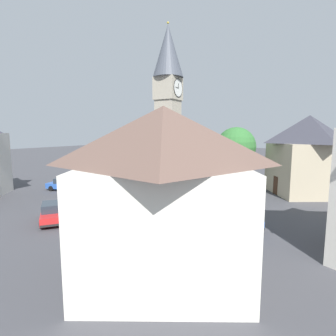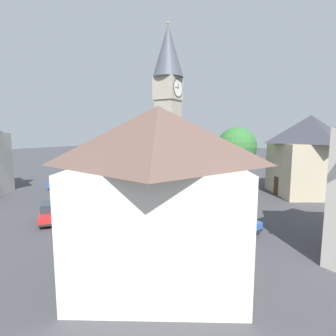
{
  "view_description": "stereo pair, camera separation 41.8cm",
  "coord_description": "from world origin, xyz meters",
  "px_view_note": "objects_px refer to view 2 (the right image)",
  "views": [
    {
      "loc": [
        26.37,
        15.72,
        7.22
      ],
      "look_at": [
        0.0,
        0.0,
        3.1
      ],
      "focal_mm": 28.82,
      "sensor_mm": 36.0,
      "label": 1
    },
    {
      "loc": [
        26.16,
        16.07,
        7.22
      ],
      "look_at": [
        0.0,
        0.0,
        3.1
      ],
      "focal_mm": 28.82,
      "sensor_mm": 36.0,
      "label": 2
    }
  ],
  "objects_px": {
    "car_black_far": "(52,212)",
    "building_shop_left": "(158,194)",
    "car_silver_kerb": "(65,184)",
    "road_sign": "(150,171)",
    "tree": "(237,147)",
    "car_white_side": "(232,219)",
    "pedestrian": "(97,179)",
    "building_corner_back": "(309,155)",
    "clock_tower": "(168,97)",
    "car_red_corner": "(204,173)",
    "car_blue_kerb": "(134,172)"
  },
  "relations": [
    {
      "from": "clock_tower",
      "to": "road_sign",
      "type": "height_order",
      "value": "clock_tower"
    },
    {
      "from": "road_sign",
      "to": "car_red_corner",
      "type": "bearing_deg",
      "value": 155.47
    },
    {
      "from": "car_blue_kerb",
      "to": "car_red_corner",
      "type": "height_order",
      "value": "same"
    },
    {
      "from": "car_white_side",
      "to": "building_corner_back",
      "type": "height_order",
      "value": "building_corner_back"
    },
    {
      "from": "car_blue_kerb",
      "to": "car_white_side",
      "type": "height_order",
      "value": "same"
    },
    {
      "from": "car_black_far",
      "to": "pedestrian",
      "type": "height_order",
      "value": "pedestrian"
    },
    {
      "from": "car_red_corner",
      "to": "car_white_side",
      "type": "relative_size",
      "value": 0.99
    },
    {
      "from": "car_silver_kerb",
      "to": "car_white_side",
      "type": "relative_size",
      "value": 0.99
    },
    {
      "from": "car_black_far",
      "to": "building_shop_left",
      "type": "bearing_deg",
      "value": 77.5
    },
    {
      "from": "car_black_far",
      "to": "car_silver_kerb",
      "type": "bearing_deg",
      "value": -132.13
    },
    {
      "from": "pedestrian",
      "to": "building_shop_left",
      "type": "xyz_separation_m",
      "value": [
        14.74,
        19.59,
        3.28
      ]
    },
    {
      "from": "car_silver_kerb",
      "to": "road_sign",
      "type": "relative_size",
      "value": 1.57
    },
    {
      "from": "car_red_corner",
      "to": "car_silver_kerb",
      "type": "bearing_deg",
      "value": -31.5
    },
    {
      "from": "car_black_far",
      "to": "pedestrian",
      "type": "relative_size",
      "value": 2.54
    },
    {
      "from": "car_black_far",
      "to": "car_blue_kerb",
      "type": "bearing_deg",
      "value": -158.42
    },
    {
      "from": "clock_tower",
      "to": "tree",
      "type": "xyz_separation_m",
      "value": [
        -9.05,
        5.11,
        -5.83
      ]
    },
    {
      "from": "pedestrian",
      "to": "car_red_corner",
      "type": "bearing_deg",
      "value": 147.01
    },
    {
      "from": "road_sign",
      "to": "car_blue_kerb",
      "type": "bearing_deg",
      "value": -122.46
    },
    {
      "from": "road_sign",
      "to": "building_corner_back",
      "type": "bearing_deg",
      "value": 102.76
    },
    {
      "from": "car_red_corner",
      "to": "pedestrian",
      "type": "xyz_separation_m",
      "value": [
        14.19,
        -9.21,
        0.25
      ]
    },
    {
      "from": "car_silver_kerb",
      "to": "tree",
      "type": "height_order",
      "value": "tree"
    },
    {
      "from": "building_corner_back",
      "to": "car_blue_kerb",
      "type": "bearing_deg",
      "value": -88.63
    },
    {
      "from": "car_black_far",
      "to": "building_shop_left",
      "type": "height_order",
      "value": "building_shop_left"
    },
    {
      "from": "tree",
      "to": "clock_tower",
      "type": "bearing_deg",
      "value": -29.48
    },
    {
      "from": "car_blue_kerb",
      "to": "car_red_corner",
      "type": "xyz_separation_m",
      "value": [
        -5.44,
        10.06,
        0.0
      ]
    },
    {
      "from": "car_silver_kerb",
      "to": "car_blue_kerb",
      "type": "bearing_deg",
      "value": 175.73
    },
    {
      "from": "pedestrian",
      "to": "road_sign",
      "type": "height_order",
      "value": "road_sign"
    },
    {
      "from": "car_red_corner",
      "to": "building_corner_back",
      "type": "bearing_deg",
      "value": 72.06
    },
    {
      "from": "pedestrian",
      "to": "building_corner_back",
      "type": "relative_size",
      "value": 0.16
    },
    {
      "from": "car_silver_kerb",
      "to": "building_corner_back",
      "type": "xyz_separation_m",
      "value": [
        -13.1,
        25.94,
        3.89
      ]
    },
    {
      "from": "car_red_corner",
      "to": "road_sign",
      "type": "distance_m",
      "value": 10.15
    },
    {
      "from": "road_sign",
      "to": "building_shop_left",
      "type": "bearing_deg",
      "value": 36.39
    },
    {
      "from": "tree",
      "to": "building_corner_back",
      "type": "bearing_deg",
      "value": 85.34
    },
    {
      "from": "car_white_side",
      "to": "road_sign",
      "type": "height_order",
      "value": "road_sign"
    },
    {
      "from": "car_blue_kerb",
      "to": "building_shop_left",
      "type": "xyz_separation_m",
      "value": [
        23.49,
        20.44,
        3.53
      ]
    },
    {
      "from": "road_sign",
      "to": "car_black_far",
      "type": "bearing_deg",
      "value": 7.84
    },
    {
      "from": "car_white_side",
      "to": "building_corner_back",
      "type": "relative_size",
      "value": 0.43
    },
    {
      "from": "tree",
      "to": "car_blue_kerb",
      "type": "bearing_deg",
      "value": -85.48
    },
    {
      "from": "car_silver_kerb",
      "to": "car_white_side",
      "type": "height_order",
      "value": "same"
    },
    {
      "from": "clock_tower",
      "to": "building_corner_back",
      "type": "xyz_separation_m",
      "value": [
        -8.35,
        13.7,
        -6.42
      ]
    },
    {
      "from": "clock_tower",
      "to": "pedestrian",
      "type": "distance_m",
      "value": 14.55
    },
    {
      "from": "car_blue_kerb",
      "to": "tree",
      "type": "bearing_deg",
      "value": 94.52
    },
    {
      "from": "car_black_far",
      "to": "road_sign",
      "type": "bearing_deg",
      "value": -172.16
    },
    {
      "from": "building_shop_left",
      "to": "tree",
      "type": "bearing_deg",
      "value": -170.79
    },
    {
      "from": "clock_tower",
      "to": "building_shop_left",
      "type": "xyz_separation_m",
      "value": [
        15.75,
        9.13,
        -6.78
      ]
    },
    {
      "from": "car_black_far",
      "to": "road_sign",
      "type": "height_order",
      "value": "road_sign"
    },
    {
      "from": "car_white_side",
      "to": "tree",
      "type": "relative_size",
      "value": 0.57
    },
    {
      "from": "car_silver_kerb",
      "to": "building_shop_left",
      "type": "height_order",
      "value": "building_shop_left"
    },
    {
      "from": "car_black_far",
      "to": "pedestrian",
      "type": "xyz_separation_m",
      "value": [
        -12.03,
        -7.37,
        0.25
      ]
    },
    {
      "from": "clock_tower",
      "to": "car_black_far",
      "type": "distance_m",
      "value": 16.9
    }
  ]
}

